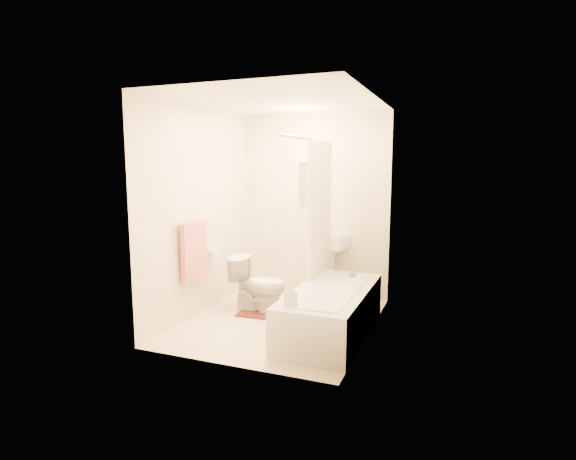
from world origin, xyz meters
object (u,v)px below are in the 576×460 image
at_px(bathtub, 331,312).
at_px(bath_mat, 269,312).
at_px(toilet, 259,285).
at_px(sink, 328,264).
at_px(soap_bottle, 291,295).

distance_m(bathtub, bath_mat, 0.96).
bearing_deg(toilet, bathtub, -110.72).
bearing_deg(toilet, bath_mat, -100.34).
height_order(toilet, bathtub, toilet).
distance_m(toilet, bath_mat, 0.34).
bearing_deg(sink, bath_mat, -113.17).
xyz_separation_m(sink, bathtub, (0.38, -1.20, -0.22)).
bearing_deg(bathtub, soap_bottle, -106.92).
height_order(sink, bathtub, sink).
distance_m(sink, bath_mat, 1.07).
relative_size(bath_mat, soap_bottle, 3.33).
bearing_deg(toilet, soap_bottle, -142.14).
bearing_deg(soap_bottle, bath_mat, 123.61).
relative_size(sink, soap_bottle, 4.69).
bearing_deg(bath_mat, sink, 60.26).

